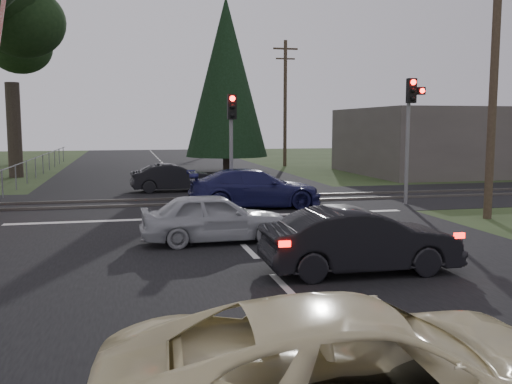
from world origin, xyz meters
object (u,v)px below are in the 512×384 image
object	(u,v)px
traffic_signal_right	(411,116)
utility_pole_near	(494,69)
silver_car	(214,218)
utility_pole_far	(226,110)
cream_coupe	(369,378)
utility_pole_mid	(285,101)
dark_car_far	(173,178)
dark_hatchback	(360,241)
traffic_signal_center	(232,130)
blue_sedan	(255,189)

from	to	relation	value
traffic_signal_right	utility_pole_near	size ratio (longest dim) A/B	0.52
traffic_signal_right	silver_car	xyz separation A→B (m)	(-8.20, -5.20, -2.68)
utility_pole_far	cream_coupe	world-z (taller)	utility_pole_far
utility_pole_mid	dark_car_far	distance (m)	17.43
utility_pole_far	cream_coupe	xyz separation A→B (m)	(-9.19, -60.38, -4.04)
traffic_signal_right	cream_coupe	xyz separation A→B (m)	(-8.24, -14.85, -2.62)
silver_car	dark_car_far	bearing A→B (deg)	-1.11
utility_pole_mid	cream_coupe	bearing A→B (deg)	-104.56
traffic_signal_right	utility_pole_far	bearing A→B (deg)	88.80
dark_hatchback	silver_car	size ratio (longest dim) A/B	1.07
utility_pole_near	cream_coupe	xyz separation A→B (m)	(-9.19, -11.38, -4.04)
traffic_signal_center	dark_car_far	world-z (taller)	traffic_signal_center
dark_hatchback	blue_sedan	size ratio (longest dim) A/B	0.83
utility_pole_mid	silver_car	distance (m)	27.61
utility_pole_mid	utility_pole_far	xyz separation A→B (m)	(0.00, 25.00, 0.00)
traffic_signal_right	dark_hatchback	size ratio (longest dim) A/B	1.17
utility_pole_mid	dark_hatchback	world-z (taller)	utility_pole_mid
traffic_signal_right	traffic_signal_center	bearing A→B (deg)	169.59
utility_pole_near	utility_pole_far	bearing A→B (deg)	90.00
utility_pole_near	silver_car	distance (m)	10.17
traffic_signal_right	dark_car_far	distance (m)	10.79
traffic_signal_right	silver_car	distance (m)	10.07
utility_pole_near	cream_coupe	bearing A→B (deg)	-128.93
utility_pole_near	dark_car_far	bearing A→B (deg)	133.31
utility_pole_near	blue_sedan	world-z (taller)	utility_pole_near
utility_pole_mid	dark_car_far	size ratio (longest dim) A/B	2.39
utility_pole_mid	dark_car_far	xyz separation A→B (m)	(-9.26, -14.18, -4.11)
traffic_signal_right	dark_car_far	world-z (taller)	traffic_signal_right
traffic_signal_right	utility_pole_far	xyz separation A→B (m)	(0.95, 45.53, 1.41)
traffic_signal_right	blue_sedan	distance (m)	6.41
dark_hatchback	traffic_signal_right	bearing A→B (deg)	-32.11
blue_sedan	utility_pole_far	bearing A→B (deg)	-5.79
traffic_signal_right	dark_hatchback	distance (m)	10.92
cream_coupe	dark_car_far	xyz separation A→B (m)	(-0.07, 21.19, -0.07)
silver_car	utility_pole_near	bearing A→B (deg)	-80.93
utility_pole_mid	dark_car_far	bearing A→B (deg)	-123.13
traffic_signal_right	utility_pole_near	bearing A→B (deg)	-74.66
traffic_signal_center	utility_pole_far	xyz separation A→B (m)	(7.50, 44.32, 1.92)
utility_pole_mid	cream_coupe	world-z (taller)	utility_pole_mid
utility_pole_near	silver_car	world-z (taller)	utility_pole_near
silver_car	dark_car_far	size ratio (longest dim) A/B	1.00
traffic_signal_center	traffic_signal_right	bearing A→B (deg)	-10.41
utility_pole_mid	dark_hatchback	bearing A→B (deg)	-102.87
traffic_signal_center	silver_car	bearing A→B (deg)	-104.49
traffic_signal_center	utility_pole_mid	size ratio (longest dim) A/B	0.46
utility_pole_far	dark_hatchback	world-z (taller)	utility_pole_far
traffic_signal_right	dark_hatchback	bearing A→B (deg)	-122.98
utility_pole_mid	utility_pole_near	bearing A→B (deg)	-90.00
utility_pole_mid	silver_car	size ratio (longest dim) A/B	2.40
blue_sedan	dark_hatchback	bearing A→B (deg)	-176.82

